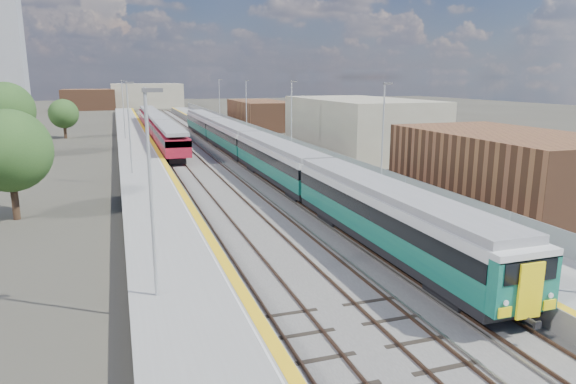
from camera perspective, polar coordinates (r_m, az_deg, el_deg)
ground at (r=61.85m, az=-7.85°, el=4.29°), size 320.00×320.00×0.00m
ballast_bed at (r=63.93m, az=-10.26°, el=4.50°), size 10.50×155.00×0.06m
tracks at (r=65.65m, az=-9.96°, el=4.79°), size 8.96×160.00×0.17m
platform_right at (r=65.33m, az=-3.71°, el=5.30°), size 4.70×155.00×8.52m
platform_left at (r=63.26m, az=-16.39°, el=4.55°), size 4.30×155.00×8.52m
buildings at (r=148.96m, az=-21.64°, el=12.48°), size 72.00×185.50×40.00m
green_train at (r=52.07m, az=-4.20°, el=5.13°), size 2.69×74.90×2.96m
red_train at (r=78.58m, az=-14.33°, el=7.22°), size 2.64×53.62×3.33m
tree_a at (r=36.22m, az=-28.57°, el=4.04°), size 5.15×5.15×6.98m
tree_b at (r=65.62m, az=-28.84°, el=7.97°), size 6.19×6.19×8.38m
tree_c at (r=82.75m, az=-23.67°, el=7.97°), size 4.25×4.25×5.76m
tree_d at (r=78.03m, az=5.39°, el=8.82°), size 4.38×4.38×5.94m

